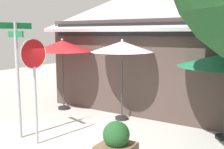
% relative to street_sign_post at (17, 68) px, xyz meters
% --- Properties ---
extents(ground_plane, '(28.00, 28.00, 0.10)m').
position_rel_street_sign_post_xyz_m(ground_plane, '(1.38, 1.16, -2.00)').
color(ground_plane, '#ADA8A0').
extents(cafe_building, '(7.88, 5.72, 4.84)m').
position_rel_street_sign_post_xyz_m(cafe_building, '(1.91, 5.97, -0.18)').
color(cafe_building, '#473833').
rests_on(cafe_building, ground).
extents(street_sign_post, '(0.89, 0.95, 3.18)m').
position_rel_street_sign_post_xyz_m(street_sign_post, '(0.00, 0.00, 0.00)').
color(street_sign_post, '#A8AAB2').
rests_on(street_sign_post, ground).
extents(stop_sign, '(0.09, 0.77, 2.76)m').
position_rel_street_sign_post_xyz_m(stop_sign, '(0.71, -0.05, -0.03)').
color(stop_sign, '#A8AAB2').
rests_on(stop_sign, ground).
extents(patio_umbrella_crimson_left, '(2.36, 2.36, 2.69)m').
position_rel_street_sign_post_xyz_m(patio_umbrella_crimson_left, '(-0.95, 2.85, 0.44)').
color(patio_umbrella_crimson_left, black).
rests_on(patio_umbrella_crimson_left, ground).
extents(patio_umbrella_ivory_center, '(2.05, 2.05, 2.70)m').
position_rel_street_sign_post_xyz_m(patio_umbrella_ivory_center, '(1.59, 2.91, 0.47)').
color(patio_umbrella_ivory_center, black).
rests_on(patio_umbrella_ivory_center, ground).
extents(sidewalk_planter, '(0.73, 0.73, 1.03)m').
position_rel_street_sign_post_xyz_m(sidewalk_planter, '(3.14, -0.05, -1.49)').
color(sidewalk_planter, brown).
rests_on(sidewalk_planter, ground).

